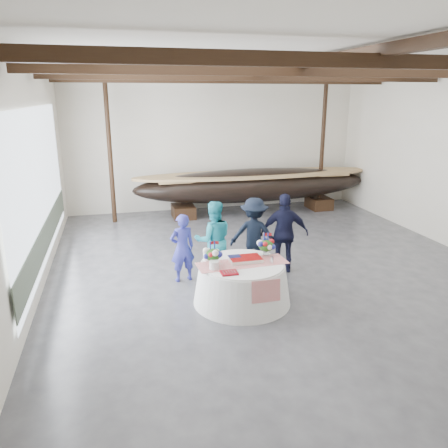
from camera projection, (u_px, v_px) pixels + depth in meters
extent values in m
cube|color=#3D3D42|center=(274.00, 269.00, 10.01)|extent=(10.00, 12.00, 0.01)
cube|color=silver|center=(215.00, 144.00, 14.95)|extent=(10.00, 0.02, 4.50)
cube|color=silver|center=(28.00, 183.00, 8.20)|extent=(0.02, 12.00, 4.50)
cube|color=white|center=(282.00, 61.00, 8.74)|extent=(10.00, 12.00, 0.01)
cube|color=black|center=(382.00, 61.00, 5.55)|extent=(9.80, 0.12, 0.18)
cube|color=black|center=(302.00, 71.00, 7.88)|extent=(9.80, 0.12, 0.18)
cube|color=black|center=(258.00, 77.00, 10.20)|extent=(9.80, 0.12, 0.18)
cube|color=black|center=(230.00, 80.00, 12.53)|extent=(9.80, 0.12, 0.18)
cube|color=black|center=(281.00, 67.00, 8.77)|extent=(0.15, 11.76, 0.15)
cylinder|color=black|center=(110.00, 150.00, 13.13)|extent=(0.14, 0.14, 4.50)
cylinder|color=black|center=(322.00, 144.00, 14.78)|extent=(0.14, 0.14, 4.50)
cube|color=silver|center=(40.00, 186.00, 9.21)|extent=(0.02, 7.00, 3.20)
cube|color=#596654|center=(47.00, 235.00, 9.52)|extent=(0.02, 7.00, 0.60)
cube|color=black|center=(183.00, 211.00, 14.23)|extent=(0.70, 0.90, 0.40)
cube|color=black|center=(319.00, 203.00, 15.36)|extent=(0.70, 0.90, 0.40)
ellipsoid|color=black|center=(254.00, 185.00, 14.58)|extent=(8.03, 1.61, 1.10)
cube|color=#9E7A4C|center=(254.00, 176.00, 14.49)|extent=(6.42, 1.05, 0.06)
cone|color=white|center=(242.00, 283.00, 8.33)|extent=(1.86, 1.86, 0.77)
cylinder|color=white|center=(242.00, 264.00, 8.21)|extent=(1.58, 1.58, 0.04)
cube|color=red|center=(242.00, 263.00, 8.21)|extent=(1.74, 0.64, 0.01)
cube|color=white|center=(245.00, 259.00, 8.30)|extent=(0.60, 0.40, 0.07)
cylinder|color=white|center=(214.00, 265.00, 7.91)|extent=(0.18, 0.18, 0.15)
cylinder|color=white|center=(208.00, 255.00, 8.34)|extent=(0.18, 0.18, 0.22)
cube|color=maroon|center=(229.00, 273.00, 7.73)|extent=(0.30, 0.24, 0.03)
cone|color=silver|center=(272.00, 260.00, 8.21)|extent=(0.09, 0.09, 0.12)
imported|color=navy|center=(182.00, 248.00, 9.21)|extent=(0.60, 0.46, 1.48)
imported|color=teal|center=(214.00, 240.00, 9.35)|extent=(0.86, 0.69, 1.71)
imported|color=black|center=(254.00, 234.00, 9.78)|extent=(1.24, 0.98, 1.68)
imported|color=black|center=(285.00, 233.00, 9.67)|extent=(1.13, 0.71, 1.79)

